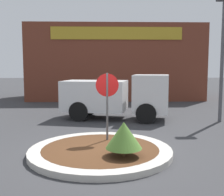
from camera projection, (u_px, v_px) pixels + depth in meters
ground_plane at (100, 154)px, 8.32m from camera, size 120.00×120.00×0.00m
traffic_island at (100, 151)px, 8.31m from camera, size 4.22×4.22×0.17m
stop_sign at (107, 95)px, 9.09m from camera, size 0.74×0.07×2.37m
island_shrub at (124, 135)px, 7.50m from camera, size 0.99×0.99×0.93m
utility_truck at (116, 95)px, 13.81m from camera, size 5.43×3.03×2.20m
storefront_building at (115, 63)px, 23.50m from camera, size 13.59×6.07×5.82m
light_pole at (223, 49)px, 12.88m from camera, size 0.70×0.30×5.73m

